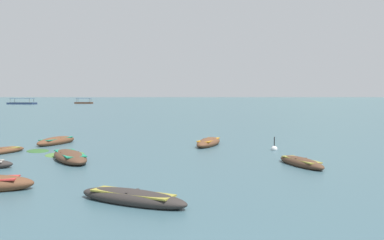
{
  "coord_description": "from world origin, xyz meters",
  "views": [
    {
      "loc": [
        -0.92,
        -5.51,
        3.33
      ],
      "look_at": [
        1.65,
        47.44,
        0.22
      ],
      "focal_mm": 38.68,
      "sensor_mm": 36.0,
      "label": 1
    }
  ],
  "objects_px": {
    "ferry_0": "(84,103)",
    "rowboat_2": "(70,157)",
    "rowboat_5": "(301,162)",
    "mooring_buoy": "(274,149)",
    "rowboat_4": "(209,142)",
    "rowboat_3": "(132,198)",
    "rowboat_1": "(56,141)",
    "ferry_1": "(22,103)"
  },
  "relations": [
    {
      "from": "rowboat_2",
      "to": "rowboat_3",
      "type": "relative_size",
      "value": 1.2
    },
    {
      "from": "ferry_1",
      "to": "mooring_buoy",
      "type": "distance_m",
      "value": 155.12
    },
    {
      "from": "ferry_0",
      "to": "rowboat_2",
      "type": "bearing_deg",
      "value": -78.36
    },
    {
      "from": "rowboat_2",
      "to": "ferry_0",
      "type": "distance_m",
      "value": 157.11
    },
    {
      "from": "ferry_0",
      "to": "rowboat_3",
      "type": "bearing_deg",
      "value": -77.6
    },
    {
      "from": "rowboat_5",
      "to": "ferry_0",
      "type": "height_order",
      "value": "ferry_0"
    },
    {
      "from": "rowboat_4",
      "to": "mooring_buoy",
      "type": "distance_m",
      "value": 4.63
    },
    {
      "from": "rowboat_4",
      "to": "mooring_buoy",
      "type": "bearing_deg",
      "value": -34.7
    },
    {
      "from": "rowboat_2",
      "to": "mooring_buoy",
      "type": "height_order",
      "value": "mooring_buoy"
    },
    {
      "from": "rowboat_4",
      "to": "rowboat_5",
      "type": "bearing_deg",
      "value": -65.94
    },
    {
      "from": "rowboat_4",
      "to": "rowboat_5",
      "type": "xyz_separation_m",
      "value": [
        3.69,
        -8.26,
        -0.04
      ]
    },
    {
      "from": "rowboat_4",
      "to": "rowboat_1",
      "type": "bearing_deg",
      "value": 172.75
    },
    {
      "from": "ferry_1",
      "to": "rowboat_5",
      "type": "bearing_deg",
      "value": -66.01
    },
    {
      "from": "rowboat_2",
      "to": "ferry_1",
      "type": "bearing_deg",
      "value": 110.43
    },
    {
      "from": "rowboat_4",
      "to": "ferry_0",
      "type": "height_order",
      "value": "ferry_0"
    },
    {
      "from": "ferry_0",
      "to": "mooring_buoy",
      "type": "xyz_separation_m",
      "value": [
        43.21,
        -150.32,
        -0.35
      ]
    },
    {
      "from": "rowboat_5",
      "to": "ferry_0",
      "type": "bearing_deg",
      "value": 105.45
    },
    {
      "from": "rowboat_3",
      "to": "mooring_buoy",
      "type": "bearing_deg",
      "value": 58.34
    },
    {
      "from": "rowboat_2",
      "to": "rowboat_4",
      "type": "bearing_deg",
      "value": 38.8
    },
    {
      "from": "rowboat_1",
      "to": "rowboat_3",
      "type": "bearing_deg",
      "value": -67.24
    },
    {
      "from": "mooring_buoy",
      "to": "rowboat_5",
      "type": "bearing_deg",
      "value": -91.21
    },
    {
      "from": "rowboat_3",
      "to": "mooring_buoy",
      "type": "height_order",
      "value": "mooring_buoy"
    },
    {
      "from": "rowboat_1",
      "to": "rowboat_4",
      "type": "bearing_deg",
      "value": -7.25
    },
    {
      "from": "mooring_buoy",
      "to": "rowboat_4",
      "type": "bearing_deg",
      "value": 145.3
    },
    {
      "from": "rowboat_3",
      "to": "rowboat_1",
      "type": "bearing_deg",
      "value": 112.76
    },
    {
      "from": "ferry_1",
      "to": "mooring_buoy",
      "type": "relative_size",
      "value": 12.19
    },
    {
      "from": "ferry_1",
      "to": "mooring_buoy",
      "type": "xyz_separation_m",
      "value": [
        65.25,
        -140.72,
        -0.35
      ]
    },
    {
      "from": "ferry_0",
      "to": "mooring_buoy",
      "type": "distance_m",
      "value": 156.41
    },
    {
      "from": "rowboat_1",
      "to": "rowboat_4",
      "type": "height_order",
      "value": "rowboat_4"
    },
    {
      "from": "rowboat_2",
      "to": "rowboat_5",
      "type": "distance_m",
      "value": 11.57
    },
    {
      "from": "rowboat_2",
      "to": "rowboat_3",
      "type": "bearing_deg",
      "value": -65.01
    },
    {
      "from": "rowboat_2",
      "to": "ferry_1",
      "type": "distance_m",
      "value": 153.96
    },
    {
      "from": "rowboat_3",
      "to": "mooring_buoy",
      "type": "distance_m",
      "value": 14.28
    },
    {
      "from": "ferry_1",
      "to": "ferry_0",
      "type": "bearing_deg",
      "value": 23.53
    },
    {
      "from": "rowboat_4",
      "to": "ferry_1",
      "type": "bearing_deg",
      "value": 113.99
    },
    {
      "from": "rowboat_4",
      "to": "ferry_0",
      "type": "xyz_separation_m",
      "value": [
        -39.41,
        147.68,
        0.25
      ]
    },
    {
      "from": "rowboat_1",
      "to": "rowboat_3",
      "type": "xyz_separation_m",
      "value": [
        6.76,
        -16.12,
        -0.03
      ]
    },
    {
      "from": "ferry_0",
      "to": "ferry_1",
      "type": "xyz_separation_m",
      "value": [
        -22.04,
        -9.6,
        -0.0
      ]
    },
    {
      "from": "ferry_0",
      "to": "ferry_1",
      "type": "relative_size",
      "value": 0.66
    },
    {
      "from": "rowboat_1",
      "to": "rowboat_4",
      "type": "relative_size",
      "value": 0.96
    },
    {
      "from": "rowboat_5",
      "to": "mooring_buoy",
      "type": "distance_m",
      "value": 5.63
    },
    {
      "from": "rowboat_1",
      "to": "rowboat_5",
      "type": "xyz_separation_m",
      "value": [
        14.14,
        -9.59,
        -0.04
      ]
    }
  ]
}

